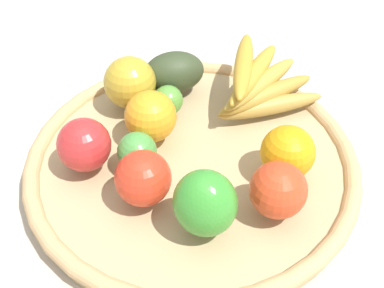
{
  "coord_description": "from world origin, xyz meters",
  "views": [
    {
      "loc": [
        0.45,
        0.22,
        0.54
      ],
      "look_at": [
        0.0,
        0.0,
        0.06
      ],
      "focal_mm": 48.75,
      "sensor_mm": 36.0,
      "label": 1
    }
  ],
  "objects_px": {
    "apple_0": "(278,190)",
    "apple_2": "(130,83)",
    "orange_1": "(151,116)",
    "apple_1": "(84,145)",
    "banana_bunch": "(259,85)",
    "avocado": "(174,72)",
    "lime_1": "(137,151)",
    "lime_0": "(168,100)",
    "bell_pepper": "(205,203)",
    "apple_3": "(143,178)",
    "orange_0": "(288,152)"
  },
  "relations": [
    {
      "from": "apple_0",
      "to": "apple_2",
      "type": "height_order",
      "value": "apple_2"
    },
    {
      "from": "orange_1",
      "to": "apple_1",
      "type": "bearing_deg",
      "value": -29.49
    },
    {
      "from": "banana_bunch",
      "to": "avocado",
      "type": "relative_size",
      "value": 1.8
    },
    {
      "from": "lime_1",
      "to": "apple_2",
      "type": "bearing_deg",
      "value": -144.89
    },
    {
      "from": "lime_0",
      "to": "banana_bunch",
      "type": "xyz_separation_m",
      "value": [
        -0.07,
        0.11,
        0.01
      ]
    },
    {
      "from": "lime_1",
      "to": "bell_pepper",
      "type": "height_order",
      "value": "bell_pepper"
    },
    {
      "from": "lime_0",
      "to": "bell_pepper",
      "type": "bearing_deg",
      "value": 39.77
    },
    {
      "from": "apple_3",
      "to": "bell_pepper",
      "type": "xyz_separation_m",
      "value": [
        0.01,
        0.09,
        0.01
      ]
    },
    {
      "from": "lime_0",
      "to": "apple_1",
      "type": "relative_size",
      "value": 0.62
    },
    {
      "from": "lime_0",
      "to": "orange_1",
      "type": "bearing_deg",
      "value": 4.32
    },
    {
      "from": "apple_3",
      "to": "apple_2",
      "type": "height_order",
      "value": "apple_2"
    },
    {
      "from": "lime_0",
      "to": "lime_1",
      "type": "bearing_deg",
      "value": 8.43
    },
    {
      "from": "apple_3",
      "to": "avocado",
      "type": "height_order",
      "value": "apple_3"
    },
    {
      "from": "lime_1",
      "to": "avocado",
      "type": "height_order",
      "value": "avocado"
    },
    {
      "from": "apple_1",
      "to": "bell_pepper",
      "type": "bearing_deg",
      "value": 82.49
    },
    {
      "from": "lime_0",
      "to": "apple_0",
      "type": "relative_size",
      "value": 0.63
    },
    {
      "from": "orange_0",
      "to": "apple_2",
      "type": "bearing_deg",
      "value": -97.28
    },
    {
      "from": "apple_0",
      "to": "apple_2",
      "type": "bearing_deg",
      "value": -110.27
    },
    {
      "from": "banana_bunch",
      "to": "apple_2",
      "type": "bearing_deg",
      "value": -64.3
    },
    {
      "from": "lime_0",
      "to": "apple_0",
      "type": "xyz_separation_m",
      "value": [
        0.1,
        0.2,
        0.01
      ]
    },
    {
      "from": "avocado",
      "to": "orange_1",
      "type": "bearing_deg",
      "value": 11.64
    },
    {
      "from": "lime_0",
      "to": "avocado",
      "type": "height_order",
      "value": "avocado"
    },
    {
      "from": "apple_3",
      "to": "avocado",
      "type": "relative_size",
      "value": 0.76
    },
    {
      "from": "bell_pepper",
      "to": "apple_0",
      "type": "bearing_deg",
      "value": 35.96
    },
    {
      "from": "apple_2",
      "to": "apple_1",
      "type": "bearing_deg",
      "value": 6.09
    },
    {
      "from": "orange_0",
      "to": "apple_0",
      "type": "height_order",
      "value": "same"
    },
    {
      "from": "apple_3",
      "to": "apple_0",
      "type": "relative_size",
      "value": 1.0
    },
    {
      "from": "lime_1",
      "to": "banana_bunch",
      "type": "xyz_separation_m",
      "value": [
        -0.19,
        0.09,
        0.01
      ]
    },
    {
      "from": "lime_1",
      "to": "apple_1",
      "type": "distance_m",
      "value": 0.07
    },
    {
      "from": "orange_1",
      "to": "apple_0",
      "type": "distance_m",
      "value": 0.21
    },
    {
      "from": "orange_1",
      "to": "orange_0",
      "type": "relative_size",
      "value": 1.02
    },
    {
      "from": "apple_0",
      "to": "apple_1",
      "type": "bearing_deg",
      "value": -81.12
    },
    {
      "from": "lime_0",
      "to": "banana_bunch",
      "type": "bearing_deg",
      "value": 124.03
    },
    {
      "from": "apple_2",
      "to": "avocado",
      "type": "xyz_separation_m",
      "value": [
        -0.06,
        0.04,
        -0.01
      ]
    },
    {
      "from": "orange_1",
      "to": "lime_1",
      "type": "xyz_separation_m",
      "value": [
        0.06,
        0.01,
        -0.01
      ]
    },
    {
      "from": "apple_0",
      "to": "apple_2",
      "type": "xyz_separation_m",
      "value": [
        -0.1,
        -0.26,
        0.0
      ]
    },
    {
      "from": "lime_1",
      "to": "bell_pepper",
      "type": "distance_m",
      "value": 0.13
    },
    {
      "from": "orange_1",
      "to": "apple_3",
      "type": "bearing_deg",
      "value": 25.3
    },
    {
      "from": "orange_1",
      "to": "banana_bunch",
      "type": "distance_m",
      "value": 0.17
    },
    {
      "from": "apple_3",
      "to": "apple_1",
      "type": "bearing_deg",
      "value": -99.45
    },
    {
      "from": "lime_1",
      "to": "apple_0",
      "type": "relative_size",
      "value": 0.74
    },
    {
      "from": "orange_0",
      "to": "apple_1",
      "type": "height_order",
      "value": "same"
    },
    {
      "from": "lime_1",
      "to": "apple_0",
      "type": "xyz_separation_m",
      "value": [
        -0.01,
        0.19,
        0.01
      ]
    },
    {
      "from": "apple_1",
      "to": "orange_0",
      "type": "bearing_deg",
      "value": 113.56
    },
    {
      "from": "orange_0",
      "to": "apple_1",
      "type": "distance_m",
      "value": 0.26
    },
    {
      "from": "orange_1",
      "to": "apple_0",
      "type": "xyz_separation_m",
      "value": [
        0.05,
        0.2,
        -0.0
      ]
    },
    {
      "from": "orange_0",
      "to": "banana_bunch",
      "type": "relative_size",
      "value": 0.42
    },
    {
      "from": "apple_1",
      "to": "apple_3",
      "type": "bearing_deg",
      "value": 80.55
    },
    {
      "from": "lime_1",
      "to": "orange_0",
      "type": "height_order",
      "value": "orange_0"
    },
    {
      "from": "apple_3",
      "to": "avocado",
      "type": "xyz_separation_m",
      "value": [
        -0.21,
        -0.07,
        -0.0
      ]
    }
  ]
}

